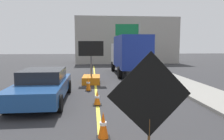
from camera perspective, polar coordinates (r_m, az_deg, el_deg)
The scene contains 10 objects.
lane_center_stripe at distance 7.48m, azimuth -3.62°, elevation -12.34°, with size 0.14×36.00×0.01m, color yellow.
roadwork_sign at distance 4.07m, azimuth 10.09°, elevation -7.14°, with size 1.63×0.15×2.33m.
arrow_board_trailer at distance 13.87m, azimuth -5.56°, elevation -1.50°, with size 1.60×1.84×2.70m.
box_truck at distance 17.68m, azimuth 4.64°, elevation 4.35°, with size 2.47×7.15×3.16m.
pickup_car at distance 9.80m, azimuth -18.05°, elevation -3.90°, with size 2.12×4.99×1.38m.
highway_guide_sign at distance 24.42m, azimuth 5.46°, elevation 8.92°, with size 2.79×0.30×5.00m.
far_building_block at distance 30.91m, azimuth 3.46°, elevation 7.80°, with size 13.70×6.29×6.14m, color gray.
traffic_cone_near_sign at distance 5.73m, azimuth -2.37°, elevation -14.62°, with size 0.36×0.36×0.72m.
traffic_cone_mid_lane at distance 8.78m, azimuth -3.98°, elevation -7.51°, with size 0.36×0.36×0.60m.
traffic_cone_far_lane at distance 11.53m, azimuth -6.36°, elevation -3.68°, with size 0.36×0.36×0.77m.
Camera 1 is at (-0.21, -1.07, 2.43)m, focal length 34.19 mm.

